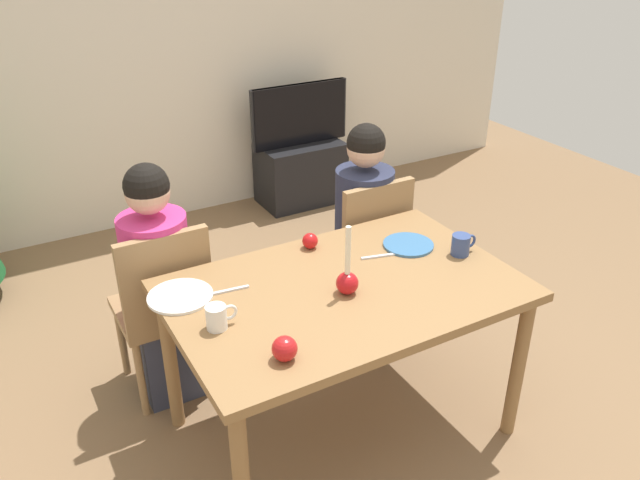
% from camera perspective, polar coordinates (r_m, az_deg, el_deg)
% --- Properties ---
extents(ground_plane, '(7.68, 7.68, 0.00)m').
position_cam_1_polar(ground_plane, '(3.05, 1.93, -16.21)').
color(ground_plane, brown).
extents(back_wall, '(6.40, 0.10, 2.60)m').
position_cam_1_polar(back_wall, '(4.68, -15.32, 16.83)').
color(back_wall, beige).
rests_on(back_wall, ground).
extents(dining_table, '(1.40, 0.90, 0.75)m').
position_cam_1_polar(dining_table, '(2.63, 2.16, -5.70)').
color(dining_table, olive).
rests_on(dining_table, ground).
extents(chair_left, '(0.40, 0.40, 0.90)m').
position_cam_1_polar(chair_left, '(3.00, -13.72, -5.46)').
color(chair_left, '#99754C').
rests_on(chair_left, ground).
extents(chair_right, '(0.40, 0.40, 0.90)m').
position_cam_1_polar(chair_right, '(3.38, 4.11, -0.58)').
color(chair_right, '#99754C').
rests_on(chair_right, ground).
extents(person_left_child, '(0.30, 0.30, 1.17)m').
position_cam_1_polar(person_left_child, '(2.99, -14.02, -4.23)').
color(person_left_child, '#33384C').
rests_on(person_left_child, ground).
extents(person_right_child, '(0.30, 0.30, 1.17)m').
position_cam_1_polar(person_right_child, '(3.38, 3.85, 0.51)').
color(person_right_child, '#33384C').
rests_on(person_right_child, ground).
extents(tv_stand, '(0.64, 0.40, 0.48)m').
position_cam_1_polar(tv_stand, '(5.05, -1.74, 6.00)').
color(tv_stand, black).
rests_on(tv_stand, ground).
extents(tv, '(0.79, 0.05, 0.46)m').
position_cam_1_polar(tv, '(4.90, -1.83, 11.11)').
color(tv, black).
rests_on(tv, tv_stand).
extents(candle_centerpiece, '(0.09, 0.09, 0.29)m').
position_cam_1_polar(candle_centerpiece, '(2.51, 2.45, -3.52)').
color(candle_centerpiece, red).
rests_on(candle_centerpiece, dining_table).
extents(plate_left, '(0.26, 0.26, 0.01)m').
position_cam_1_polar(plate_left, '(2.57, -12.34, -4.92)').
color(plate_left, white).
rests_on(plate_left, dining_table).
extents(plate_right, '(0.23, 0.23, 0.01)m').
position_cam_1_polar(plate_right, '(2.90, 7.87, -0.42)').
color(plate_right, teal).
rests_on(plate_right, dining_table).
extents(mug_left, '(0.12, 0.08, 0.09)m').
position_cam_1_polar(mug_left, '(2.35, -9.12, -6.78)').
color(mug_left, white).
rests_on(mug_left, dining_table).
extents(mug_right, '(0.12, 0.08, 0.09)m').
position_cam_1_polar(mug_right, '(2.86, 12.47, -0.41)').
color(mug_right, '#33477F').
rests_on(mug_right, dining_table).
extents(fork_left, '(0.18, 0.03, 0.01)m').
position_cam_1_polar(fork_left, '(2.57, -8.29, -4.49)').
color(fork_left, silver).
rests_on(fork_left, dining_table).
extents(fork_right, '(0.18, 0.06, 0.01)m').
position_cam_1_polar(fork_right, '(2.80, 5.43, -1.42)').
color(fork_right, silver).
rests_on(fork_right, dining_table).
extents(apple_near_candle, '(0.07, 0.07, 0.07)m').
position_cam_1_polar(apple_near_candle, '(2.85, -0.89, -0.07)').
color(apple_near_candle, red).
rests_on(apple_near_candle, dining_table).
extents(apple_by_left_plate, '(0.09, 0.09, 0.09)m').
position_cam_1_polar(apple_by_left_plate, '(2.18, -3.17, -9.63)').
color(apple_by_left_plate, red).
rests_on(apple_by_left_plate, dining_table).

